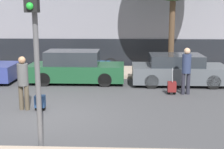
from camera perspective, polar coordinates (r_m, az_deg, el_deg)
ground_plane at (r=9.93m, az=-12.16°, el=-7.33°), size 80.00×80.00×0.00m
sidewalk_far at (r=16.57m, az=-6.17°, el=0.56°), size 28.00×3.00×0.12m
parked_car_1 at (r=14.13m, az=-6.66°, el=1.21°), size 4.25×1.71×1.45m
parked_car_2 at (r=14.02m, az=12.02°, el=0.78°), size 4.10×1.90×1.32m
pedestrian_left at (r=10.41m, az=-15.97°, el=-0.93°), size 0.35×0.34×1.76m
trolley_left at (r=10.34m, az=-13.04°, el=-4.81°), size 0.34×0.29×1.05m
pedestrian_right at (r=12.27m, az=13.44°, el=1.17°), size 0.35×0.34×1.81m
trolley_right at (r=12.23m, az=10.88°, el=-2.21°), size 0.34×0.29×1.05m
traffic_light at (r=7.03m, az=-14.09°, el=8.21°), size 0.28×0.47×3.93m
parked_bicycle at (r=15.98m, az=-2.13°, el=1.80°), size 1.77×0.06×0.96m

